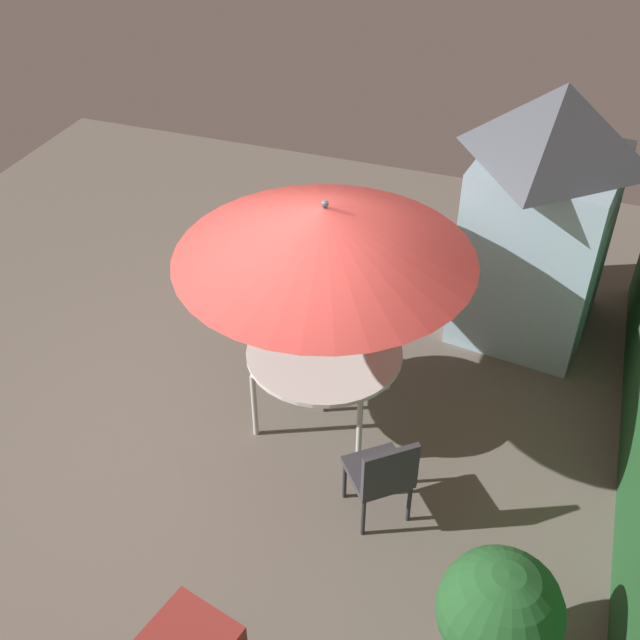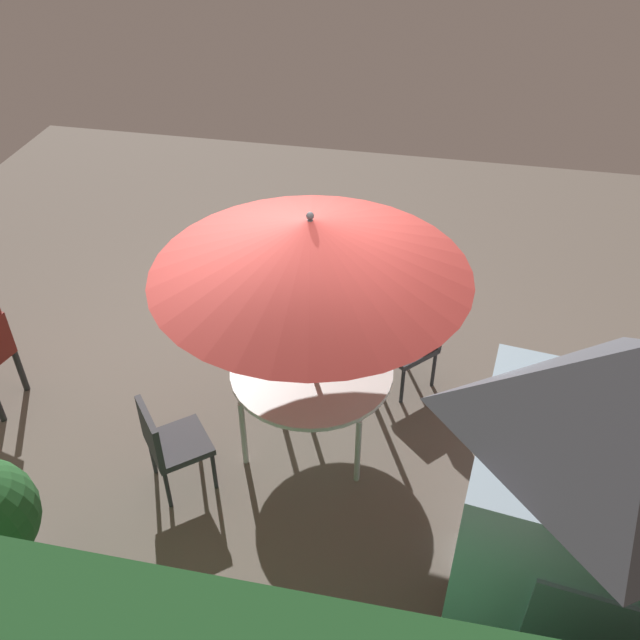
{
  "view_description": "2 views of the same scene",
  "coord_description": "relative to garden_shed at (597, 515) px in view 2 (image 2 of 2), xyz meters",
  "views": [
    {
      "loc": [
        4.55,
        2.24,
        5.16
      ],
      "look_at": [
        -0.3,
        0.53,
        1.15
      ],
      "focal_mm": 42.97,
      "sensor_mm": 36.0,
      "label": 1
    },
    {
      "loc": [
        -1.32,
        4.89,
        4.75
      ],
      "look_at": [
        -0.42,
        0.37,
        1.15
      ],
      "focal_mm": 39.25,
      "sensor_mm": 36.0,
      "label": 2
    }
  ],
  "objects": [
    {
      "name": "ground_plane",
      "position": [
        2.41,
        -2.12,
        -1.36
      ],
      "size": [
        11.0,
        11.0,
        0.0
      ],
      "primitive_type": "plane",
      "color": "#6B6056"
    },
    {
      "name": "chair_near_shed",
      "position": [
        3.04,
        -0.74,
        -0.84
      ],
      "size": [
        0.65,
        0.65,
        0.9
      ],
      "color": "#38383D",
      "rests_on": "ground"
    },
    {
      "name": "chair_far_side",
      "position": [
        1.22,
        -2.44,
        -0.84
      ],
      "size": [
        0.65,
        0.65,
        0.9
      ],
      "color": "#38383D",
      "rests_on": "ground"
    },
    {
      "name": "patio_table",
      "position": [
        2.03,
        -1.58,
        -0.66
      ],
      "size": [
        1.4,
        1.4,
        0.75
      ],
      "color": "white",
      "rests_on": "ground"
    },
    {
      "name": "patio_umbrella",
      "position": [
        2.03,
        -1.58,
        0.61
      ],
      "size": [
        2.49,
        2.49,
        2.27
      ],
      "color": "#4C4C51",
      "rests_on": "ground"
    },
    {
      "name": "garden_shed",
      "position": [
        0.0,
        0.0,
        0.0
      ],
      "size": [
        1.72,
        1.56,
        2.67
      ],
      "color": "#9EBCD1",
      "rests_on": "ground"
    }
  ]
}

